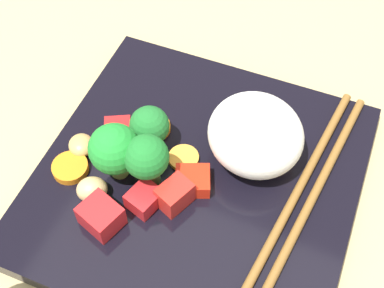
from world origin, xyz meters
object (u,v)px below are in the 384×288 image
(square_plate, at_px, (197,181))
(carrot_slice_1, at_px, (154,127))
(rice_mound, at_px, (255,135))
(chopstick_pair, at_px, (307,191))
(broccoli_floret_2, at_px, (150,126))

(square_plate, relative_size, carrot_slice_1, 8.74)
(rice_mound, relative_size, chopstick_pair, 0.36)
(rice_mound, bearing_deg, carrot_slice_1, -174.56)
(chopstick_pair, bearing_deg, rice_mound, 77.50)
(rice_mound, height_order, broccoli_floret_2, rice_mound)
(broccoli_floret_2, xyz_separation_m, chopstick_pair, (0.14, 0.01, -0.02))
(rice_mound, xyz_separation_m, chopstick_pair, (0.06, -0.02, -0.03))
(rice_mound, xyz_separation_m, broccoli_floret_2, (-0.09, -0.03, -0.00))
(square_plate, bearing_deg, chopstick_pair, 12.86)
(rice_mound, relative_size, broccoli_floret_2, 1.77)
(rice_mound, distance_m, chopstick_pair, 0.06)
(rice_mound, bearing_deg, broccoli_floret_2, -163.31)
(rice_mound, distance_m, carrot_slice_1, 0.10)
(carrot_slice_1, distance_m, chopstick_pair, 0.15)
(broccoli_floret_2, bearing_deg, square_plate, -14.32)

